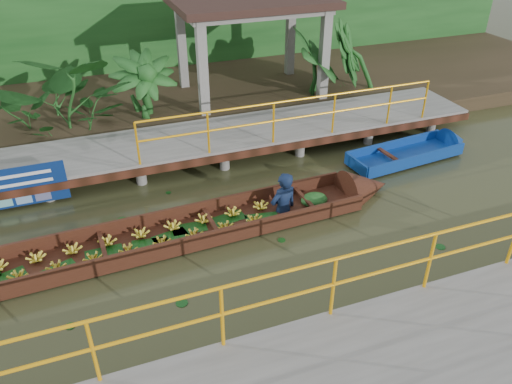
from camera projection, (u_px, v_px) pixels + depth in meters
name	position (u px, v px, depth m)	size (l,w,h in m)	color
ground	(217.00, 240.00, 9.66)	(80.00, 80.00, 0.00)	#33351A
land_strip	(148.00, 98.00, 15.52)	(30.00, 8.00, 0.45)	#2E2617
far_dock	(177.00, 145.00, 12.15)	(16.00, 2.06, 1.66)	slate
pavilion	(251.00, 12.00, 14.10)	(4.40, 3.00, 3.00)	slate
foliage_backdrop	(128.00, 22.00, 16.58)	(30.00, 0.80, 4.00)	#154316
vendor_boat	(175.00, 230.00, 9.55)	(10.37, 1.45, 2.19)	#32180D
moored_blue_boat	(430.00, 149.00, 12.69)	(3.54, 1.23, 0.83)	navy
tropical_plants	(135.00, 87.00, 12.98)	(14.50, 1.50, 1.87)	#154316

